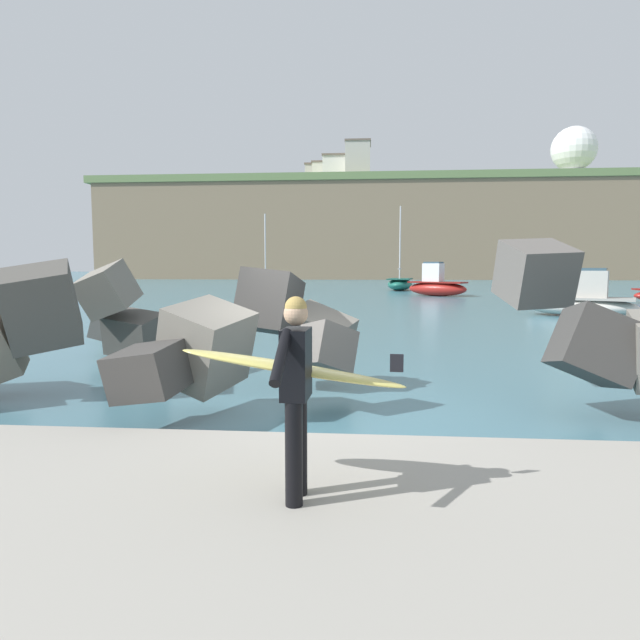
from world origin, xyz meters
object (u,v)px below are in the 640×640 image
Objects in this scene: station_building_west at (339,170)px; station_building_annex at (358,161)px; radar_dome at (574,152)px; station_building_east at (334,175)px; mooring_buoy_inner at (230,324)px; surfer_with_board at (295,380)px; station_building_central at (320,178)px; boat_far_left at (583,301)px; boat_mid_centre at (400,284)px; boat_mid_left at (436,285)px; boat_near_centre at (560,285)px; boat_near_left at (267,286)px.

station_building_annex is (3.45, -3.61, 0.95)m from station_building_west.
station_building_east is at bearing -179.99° from radar_dome.
radar_dome reaches higher than mooring_buoy_inner.
station_building_west is (-0.62, 84.01, 19.32)m from mooring_buoy_inner.
station_building_central reaches higher than surfer_with_board.
radar_dome is 44.85m from station_building_east.
station_building_east is at bearing 116.15° from station_building_annex.
boat_far_left is at bearing -78.94° from station_building_west.
radar_dome is 1.70× the size of station_building_central.
boat_far_left is 11.59× the size of mooring_buoy_inner.
boat_mid_centre is 0.92× the size of station_building_west.
mooring_buoy_inner is 97.16m from station_building_central.
station_building_annex is at bearing 87.98° from mooring_buoy_inner.
station_building_west is at bearing 90.42° from mooring_buoy_inner.
boat_mid_left is at bearing 66.82° from mooring_buoy_inner.
boat_mid_centre is (-14.03, 0.86, 0.06)m from boat_near_centre.
surfer_with_board is 23.54m from boat_far_left.
surfer_with_board is 0.33× the size of station_building_annex.
boat_far_left is 0.61× the size of station_building_west.
boat_near_left is 1.09× the size of station_building_annex.
station_building_annex is at bearing 95.88° from boat_mid_centre.
boat_mid_centre is 71.18m from radar_dome.
mooring_buoy_inner is (-14.49, -6.69, -0.45)m from boat_far_left.
radar_dome is 48.05m from station_building_central.
boat_near_left is 15.98× the size of mooring_buoy_inner.
boat_mid_centre is 66.54m from station_building_central.
boat_near_left is 1.48× the size of boat_mid_left.
boat_near_left is 31.33m from boat_far_left.
boat_far_left is 87.36m from station_building_east.
boat_mid_centre is 0.92× the size of station_building_east.
boat_mid_centre reaches higher than boat_near_left.
station_building_annex reaches higher than station_building_central.
surfer_with_board is 111.46m from station_building_central.
boat_near_centre is at bearing 35.67° from boat_mid_left.
radar_dome reaches higher than surfer_with_board.
station_building_east is at bearing 112.13° from boat_near_centre.
boat_near_centre is 66.07m from station_building_east.
radar_dome is (20.88, 58.58, 22.78)m from boat_near_centre.
boat_mid_left reaches higher than boat_far_left.
boat_far_left is at bearing -106.22° from boat_near_centre.
station_building_east is at bearing 93.43° from surfer_with_board.
surfer_with_board is 0.28× the size of boat_mid_centre.
surfer_with_board is at bearing -86.57° from station_building_east.
boat_near_left is (-8.73, 46.12, -0.85)m from surfer_with_board.
boat_mid_centre is 17.40× the size of mooring_buoy_inner.
boat_mid_left is 9.60m from boat_mid_centre.
boat_far_left is 81.01m from station_building_west.
radar_dome reaches higher than station_building_annex.
surfer_with_board is 46.94m from boat_near_left.
station_building_central is (-0.54, 63.39, 19.45)m from boat_near_left.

